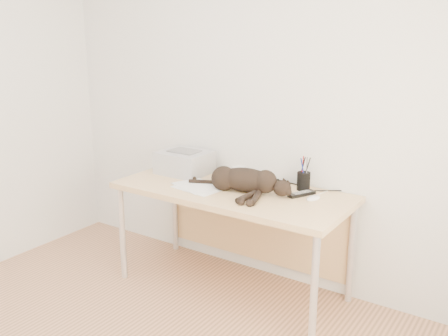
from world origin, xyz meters
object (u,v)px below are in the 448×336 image
Objects in this scene: printer at (185,162)px; pen_cup at (304,181)px; cat at (242,181)px; desk at (238,204)px; mouse at (313,197)px; mug at (239,174)px.

printer is 1.61× the size of pen_cup.
cat is 3.33× the size of pen_cup.
cat is at bearing -46.32° from desk.
printer reaches higher than mouse.
desk is at bearing -160.57° from mouse.
mug is at bearing -173.73° from pen_cup.
mug is at bearing 122.03° from desk.
mug is (0.44, 0.06, -0.04)m from printer.
desk is 0.48m from pen_cup.
mouse is at bearing 2.80° from desk.
cat is at bearing -140.99° from pen_cup.
mouse reaches higher than desk.
cat is (0.09, -0.09, 0.21)m from desk.
printer is at bearing -171.76° from mug.
cat reaches higher than mouse.
desk is at bearing 123.66° from cat.
desk is 0.24m from cat.
mug is at bearing 8.24° from printer.
pen_cup reaches higher than cat.
desk is at bearing -157.48° from pen_cup.
printer is at bearing -172.79° from pen_cup.
desk is 0.23m from mug.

